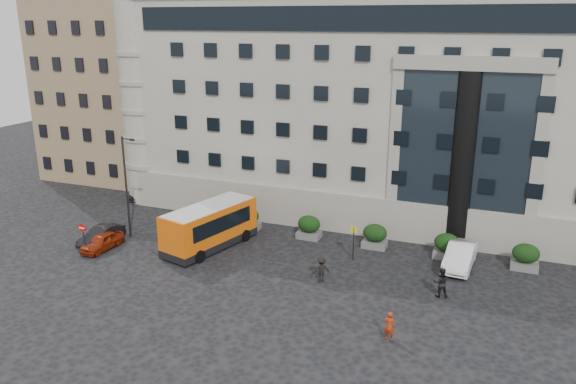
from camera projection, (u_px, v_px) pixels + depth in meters
name	position (u px, v px, depth m)	size (l,w,h in m)	color
ground	(253.00, 276.00, 37.30)	(120.00, 120.00, 0.00)	black
civic_building	(409.00, 102.00, 52.12)	(44.00, 24.00, 18.00)	#9A9788
entrance_column	(463.00, 162.00, 40.35)	(1.80, 1.80, 13.00)	black
apartment_near	(127.00, 81.00, 60.53)	(14.00, 14.00, 20.00)	#937655
apartment_far	(190.00, 60.00, 77.30)	(13.00, 13.00, 22.00)	brown
hedge_a	(248.00, 219.00, 45.36)	(1.80, 1.26, 1.84)	#585855
hedge_b	(309.00, 227.00, 43.55)	(1.80, 1.26, 1.84)	#585855
hedge_c	(375.00, 236.00, 41.73)	(1.80, 1.26, 1.84)	#585855
hedge_d	(447.00, 246.00, 39.91)	(1.80, 1.26, 1.84)	#585855
hedge_e	(525.00, 257.00, 38.09)	(1.80, 1.26, 1.84)	#585855
street_lamp	(127.00, 183.00, 42.86)	(1.16, 0.18, 8.00)	#262628
bus_stop_sign	(354.00, 237.00, 39.31)	(0.50, 0.08, 2.52)	#262628
no_entry_sign	(83.00, 232.00, 40.44)	(0.64, 0.16, 2.32)	#262628
minibus	(210.00, 225.00, 41.54)	(4.58, 8.20, 3.24)	#E95D0A
red_truck	(167.00, 172.00, 57.85)	(2.57, 4.93, 2.57)	maroon
parked_car_a	(102.00, 242.00, 41.48)	(1.46, 3.63, 1.24)	maroon
parked_car_b	(101.00, 235.00, 42.57)	(1.39, 4.00, 1.32)	black
parked_car_c	(145.00, 191.00, 53.69)	(1.79, 4.41, 1.28)	black
parked_car_d	(215.00, 184.00, 55.33)	(2.56, 5.54, 1.54)	black
white_taxi	(460.00, 256.00, 38.51)	(1.74, 5.00, 1.65)	white
pedestrian_a	(389.00, 326.00, 29.67)	(0.60, 0.40, 1.66)	#A52F10
pedestrian_b	(441.00, 283.00, 34.28)	(0.93, 0.72, 1.90)	black
pedestrian_c	(321.00, 269.00, 36.34)	(1.09, 0.63, 1.69)	black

